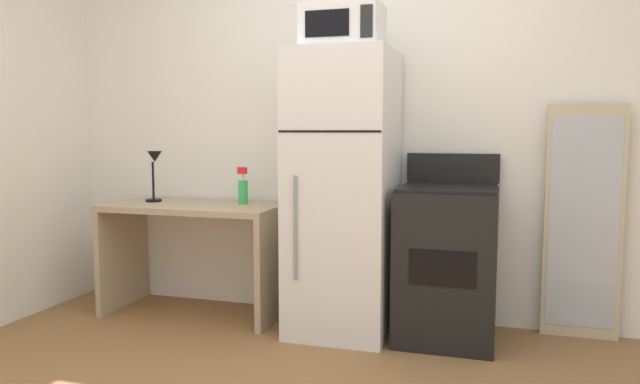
# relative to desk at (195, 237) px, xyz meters

# --- Properties ---
(wall_back_white) EXTENTS (5.00, 0.10, 2.60)m
(wall_back_white) POSITION_rel_desk_xyz_m (1.11, 0.36, 0.77)
(wall_back_white) COLOR white
(wall_back_white) RESTS_ON ground
(desk) EXTENTS (1.19, 0.57, 0.75)m
(desk) POSITION_rel_desk_xyz_m (0.00, 0.00, 0.00)
(desk) COLOR tan
(desk) RESTS_ON ground
(desk_lamp) EXTENTS (0.14, 0.12, 0.35)m
(desk_lamp) POSITION_rel_desk_xyz_m (-0.32, 0.03, 0.46)
(desk_lamp) COLOR black
(desk_lamp) RESTS_ON desk
(spray_bottle) EXTENTS (0.06, 0.06, 0.25)m
(spray_bottle) POSITION_rel_desk_xyz_m (0.31, 0.11, 0.32)
(spray_bottle) COLOR green
(spray_bottle) RESTS_ON desk
(refrigerator) EXTENTS (0.61, 0.68, 1.72)m
(refrigerator) POSITION_rel_desk_xyz_m (1.05, -0.04, 0.33)
(refrigerator) COLOR white
(refrigerator) RESTS_ON ground
(microwave) EXTENTS (0.46, 0.35, 0.26)m
(microwave) POSITION_rel_desk_xyz_m (1.05, -0.06, 1.33)
(microwave) COLOR silver
(microwave) RESTS_ON refrigerator
(oven_range) EXTENTS (0.57, 0.61, 1.10)m
(oven_range) POSITION_rel_desk_xyz_m (1.68, -0.01, -0.06)
(oven_range) COLOR black
(oven_range) RESTS_ON ground
(leaning_mirror) EXTENTS (0.44, 0.03, 1.40)m
(leaning_mirror) POSITION_rel_desk_xyz_m (2.45, 0.24, 0.17)
(leaning_mirror) COLOR #C6B793
(leaning_mirror) RESTS_ON ground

